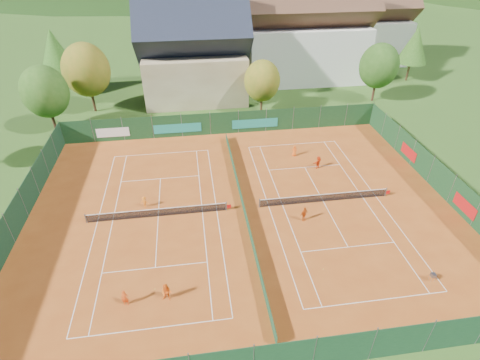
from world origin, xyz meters
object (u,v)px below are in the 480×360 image
(player_left_far, at_px, (144,202))
(player_right_far_a, at_px, (294,151))
(hotel_block_a, at_px, (305,35))
(ball_hopper, at_px, (433,275))
(player_right_near, at_px, (304,214))
(player_left_near, at_px, (125,298))
(player_left_mid, at_px, (167,292))
(hotel_block_b, at_px, (363,27))
(player_right_far_b, at_px, (318,162))
(chalet, at_px, (194,54))

(player_left_far, height_order, player_right_far_a, player_right_far_a)
(hotel_block_a, height_order, ball_hopper, hotel_block_a)
(player_right_far_a, bearing_deg, player_right_near, 87.67)
(player_left_near, bearing_deg, player_left_mid, 1.54)
(hotel_block_a, relative_size, hotel_block_b, 1.25)
(player_right_far_a, bearing_deg, player_right_far_b, 130.94)
(ball_hopper, relative_size, player_right_near, 0.53)
(chalet, xyz_separation_m, player_right_near, (8.25, -32.47, -5.87))
(chalet, relative_size, ball_hopper, 20.25)
(hotel_block_a, height_order, player_right_far_b, hotel_block_a)
(player_left_mid, relative_size, player_right_far_a, 1.15)
(chalet, distance_m, player_left_near, 40.68)
(player_right_near, relative_size, player_right_far_a, 1.12)
(hotel_block_b, xyz_separation_m, player_left_mid, (-36.98, -53.64, -5.85))
(ball_hopper, height_order, player_left_near, player_left_near)
(hotel_block_b, distance_m, player_left_near, 67.12)
(ball_hopper, bearing_deg, player_right_near, 132.92)
(ball_hopper, bearing_deg, player_right_far_a, 105.39)
(chalet, distance_m, hotel_block_b, 35.85)
(hotel_block_a, relative_size, player_right_far_a, 16.06)
(player_left_mid, bearing_deg, hotel_block_a, 78.90)
(player_right_near, bearing_deg, chalet, 75.40)
(player_left_far, bearing_deg, player_right_far_a, -141.82)
(chalet, relative_size, player_right_far_a, 12.04)
(hotel_block_b, bearing_deg, player_left_far, -132.85)
(player_left_near, bearing_deg, player_right_far_a, 48.41)
(player_right_far_a, bearing_deg, ball_hopper, 113.92)
(player_left_far, distance_m, player_right_far_a, 18.34)
(player_left_far, bearing_deg, hotel_block_b, -118.65)
(player_left_near, bearing_deg, ball_hopper, -1.48)
(player_left_far, bearing_deg, ball_hopper, 165.09)
(hotel_block_a, distance_m, player_right_near, 40.49)
(player_left_mid, bearing_deg, player_right_far_b, 59.56)
(player_left_near, height_order, player_right_far_b, player_right_far_b)
(ball_hopper, relative_size, player_left_near, 0.58)
(hotel_block_a, relative_size, player_right_far_b, 14.60)
(player_left_far, bearing_deg, player_left_mid, 115.74)
(player_left_mid, xyz_separation_m, player_right_near, (12.23, 7.17, -0.02))
(ball_hopper, height_order, player_right_far_b, player_right_far_b)
(player_left_mid, bearing_deg, player_left_far, 117.17)
(player_left_far, bearing_deg, player_left_near, 101.16)
(player_right_near, bearing_deg, ball_hopper, -75.94)
(player_right_far_b, bearing_deg, player_right_near, 29.64)
(hotel_block_a, xyz_separation_m, player_left_far, (-25.29, -34.36, -6.78))
(hotel_block_a, xyz_separation_m, player_right_far_b, (-6.63, -29.89, -6.64))
(chalet, height_order, hotel_block_b, chalet)
(hotel_block_a, bearing_deg, hotel_block_b, 29.74)
(player_right_near, bearing_deg, player_left_far, 135.35)
(hotel_block_a, height_order, hotel_block_b, hotel_block_a)
(player_left_near, distance_m, player_right_near, 16.76)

